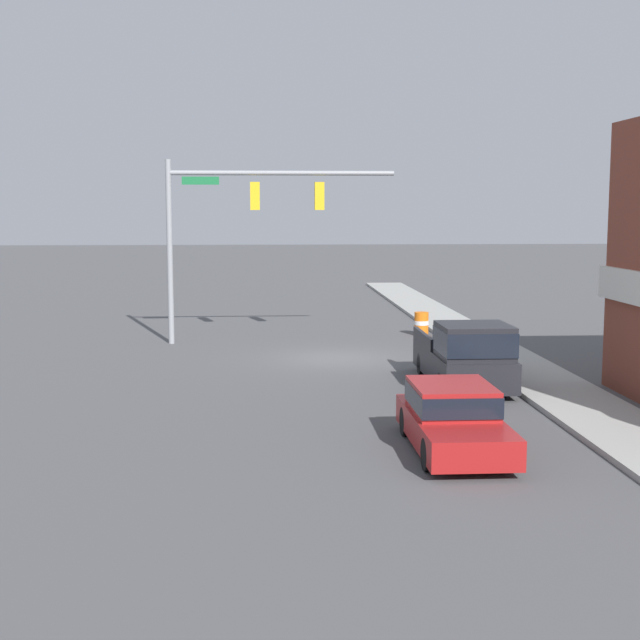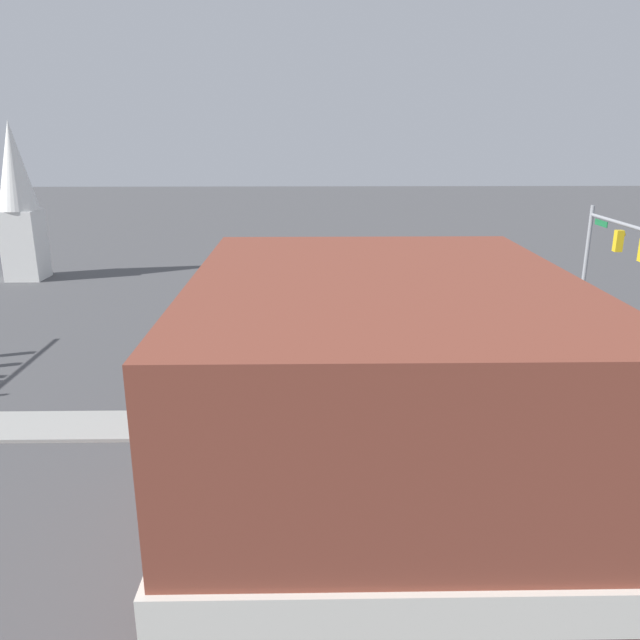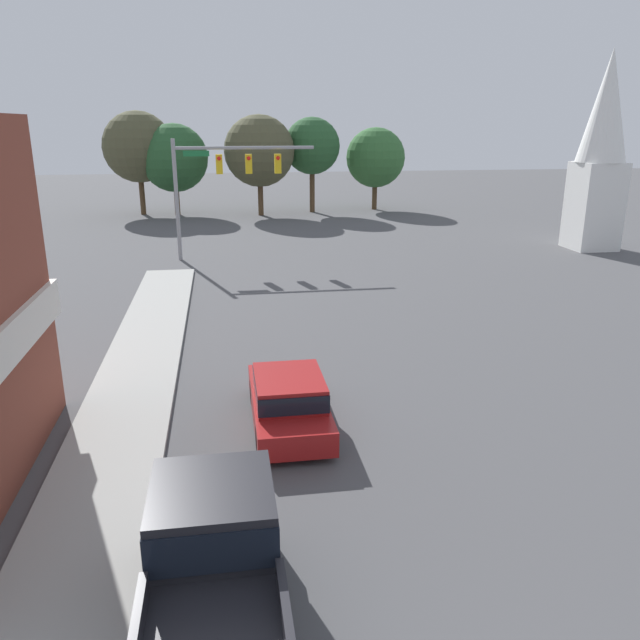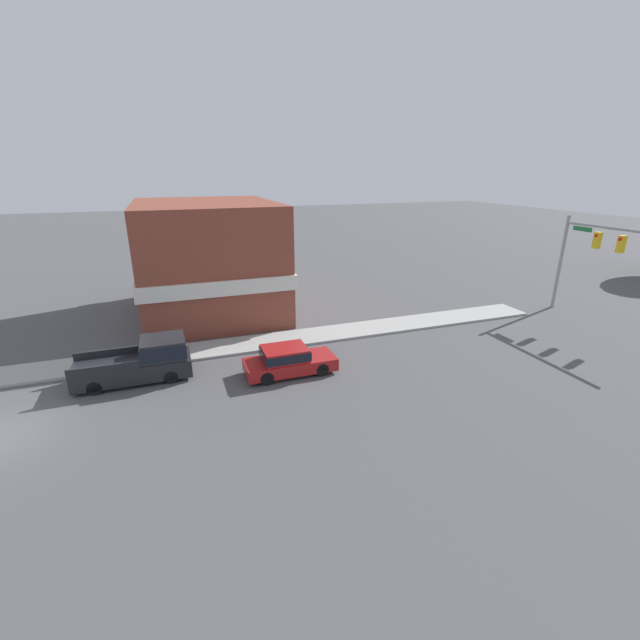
% 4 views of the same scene
% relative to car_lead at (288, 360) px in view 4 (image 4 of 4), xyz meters
% --- Properties ---
extents(sidewalk_curb, '(2.40, 60.00, 0.14)m').
position_rel_car_lead_xyz_m(sidewalk_curb, '(-4.21, -11.93, -0.67)').
color(sidewalk_curb, '#9E9E99').
rests_on(sidewalk_curb, ground).
extents(far_signal_assembly, '(7.75, 0.49, 6.61)m').
position_rel_car_lead_xyz_m(far_signal_assembly, '(-1.21, 21.25, 4.13)').
color(far_signal_assembly, gray).
rests_on(far_signal_assembly, ground).
extents(car_lead, '(1.81, 4.46, 1.41)m').
position_rel_car_lead_xyz_m(car_lead, '(0.00, 0.00, 0.00)').
color(car_lead, black).
rests_on(car_lead, ground).
extents(pickup_truck_parked, '(2.02, 5.25, 1.97)m').
position_rel_car_lead_xyz_m(pickup_truck_parked, '(-1.80, -6.58, 0.22)').
color(pickup_truck_parked, black).
rests_on(pickup_truck_parked, ground).
extents(corner_brick_building, '(11.67, 9.31, 7.56)m').
position_rel_car_lead_xyz_m(corner_brick_building, '(-11.60, -2.33, 2.96)').
color(corner_brick_building, brown).
rests_on(corner_brick_building, ground).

